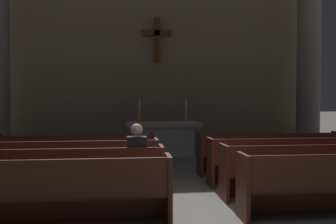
% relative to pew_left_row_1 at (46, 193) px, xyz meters
% --- Properties ---
extents(ground_plane, '(80.00, 80.00, 0.00)m').
position_rel_pew_left_row_1_xyz_m(ground_plane, '(2.16, 0.04, -0.48)').
color(ground_plane, slate).
extents(pew_left_row_1, '(3.33, 0.50, 0.95)m').
position_rel_pew_left_row_1_xyz_m(pew_left_row_1, '(0.00, 0.00, 0.00)').
color(pew_left_row_1, '#4C2319').
rests_on(pew_left_row_1, ground).
extents(pew_left_row_2, '(3.33, 0.50, 0.95)m').
position_rel_pew_left_row_1_xyz_m(pew_left_row_2, '(0.00, 1.02, 0.00)').
color(pew_left_row_2, '#4C2319').
rests_on(pew_left_row_2, ground).
extents(pew_left_row_3, '(3.33, 0.50, 0.95)m').
position_rel_pew_left_row_1_xyz_m(pew_left_row_3, '(0.00, 2.04, 0.00)').
color(pew_left_row_3, '#4C2319').
rests_on(pew_left_row_3, ground).
extents(pew_left_row_4, '(3.33, 0.50, 0.95)m').
position_rel_pew_left_row_1_xyz_m(pew_left_row_4, '(0.00, 3.07, 0.00)').
color(pew_left_row_4, '#4C2319').
rests_on(pew_left_row_4, ground).
extents(pew_right_row_2, '(3.33, 0.50, 0.95)m').
position_rel_pew_left_row_1_xyz_m(pew_right_row_2, '(4.33, 1.02, 0.00)').
color(pew_right_row_2, '#4C2319').
rests_on(pew_right_row_2, ground).
extents(pew_right_row_3, '(3.33, 0.50, 0.95)m').
position_rel_pew_left_row_1_xyz_m(pew_right_row_3, '(4.33, 2.04, 0.00)').
color(pew_right_row_3, '#4C2319').
rests_on(pew_right_row_3, ground).
extents(pew_right_row_4, '(3.33, 0.50, 0.95)m').
position_rel_pew_left_row_1_xyz_m(pew_right_row_4, '(4.33, 3.07, 0.00)').
color(pew_right_row_4, '#4C2319').
rests_on(pew_right_row_4, ground).
extents(column_right_third, '(1.16, 1.16, 6.46)m').
position_rel_pew_left_row_1_xyz_m(column_right_third, '(7.22, 7.01, 2.67)').
color(column_right_third, gray).
rests_on(column_right_third, ground).
extents(altar, '(2.20, 0.90, 1.01)m').
position_rel_pew_left_row_1_xyz_m(altar, '(2.16, 6.03, 0.06)').
color(altar, '#BCB7AD').
rests_on(altar, ground).
extents(candlestick_left, '(0.16, 0.16, 0.68)m').
position_rel_pew_left_row_1_xyz_m(candlestick_left, '(1.46, 6.03, 0.75)').
color(candlestick_left, '#B79338').
rests_on(candlestick_left, altar).
extents(candlestick_right, '(0.16, 0.16, 0.68)m').
position_rel_pew_left_row_1_xyz_m(candlestick_right, '(2.86, 6.03, 0.75)').
color(candlestick_right, '#B79338').
rests_on(candlestick_right, altar).
extents(apse_with_cross, '(11.36, 0.44, 6.88)m').
position_rel_pew_left_row_1_xyz_m(apse_with_cross, '(2.16, 8.41, 2.96)').
color(apse_with_cross, gray).
rests_on(apse_with_cross, ground).
extents(lone_worshipper, '(0.32, 0.43, 1.32)m').
position_rel_pew_left_row_1_xyz_m(lone_worshipper, '(1.23, 1.06, 0.22)').
color(lone_worshipper, '#26262B').
rests_on(lone_worshipper, ground).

